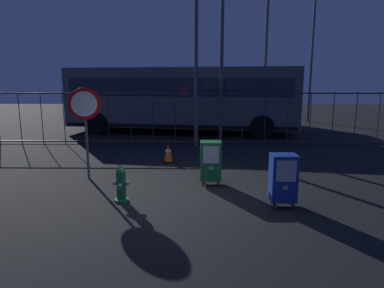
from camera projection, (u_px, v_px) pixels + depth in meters
ground_plane at (177, 197)px, 6.96m from camera, size 60.00×60.00×0.00m
fire_hydrant at (121, 185)px, 6.62m from camera, size 0.33×0.31×0.75m
newspaper_box_primary at (283, 178)px, 6.34m from camera, size 0.48×0.42×1.02m
newspaper_box_secondary at (211, 161)px, 7.71m from camera, size 0.48×0.42×1.02m
stop_sign at (85, 114)px, 7.98m from camera, size 0.71×0.31×2.23m
traffic_cone at (168, 153)px, 9.97m from camera, size 0.36×0.36×0.53m
fence_barrier at (186, 118)px, 12.71m from camera, size 18.03×0.04×2.00m
bus_near at (182, 96)px, 15.54m from camera, size 10.75×3.94×3.00m
bus_far at (182, 94)px, 19.20m from camera, size 10.57×3.02×3.00m
street_light_near_left at (222, 28)px, 12.64m from camera, size 0.32×0.32×7.61m
street_light_near_right at (313, 44)px, 19.49m from camera, size 0.32×0.32×8.03m
street_light_far_left at (267, 27)px, 15.14m from camera, size 0.32×0.32×8.50m
street_light_far_right at (196, 36)px, 11.74m from camera, size 0.32×0.32×6.83m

